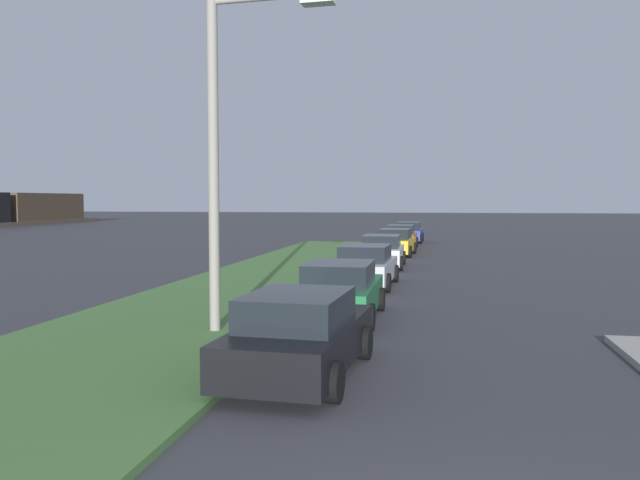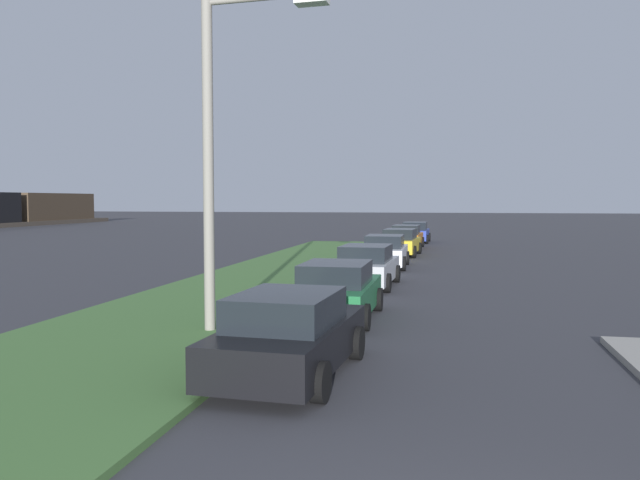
# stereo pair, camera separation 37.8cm
# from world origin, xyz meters

# --- Properties ---
(grass_median) EXTENTS (60.00, 6.00, 0.12)m
(grass_median) POSITION_xyz_m (10.00, 6.89, 0.06)
(grass_median) COLOR #477238
(grass_median) RESTS_ON ground
(parked_car_black) EXTENTS (4.40, 2.21, 1.47)m
(parked_car_black) POSITION_xyz_m (6.19, 2.98, 0.72)
(parked_car_black) COLOR black
(parked_car_black) RESTS_ON ground
(parked_car_green) EXTENTS (4.31, 2.03, 1.47)m
(parked_car_green) POSITION_xyz_m (11.51, 3.08, 0.72)
(parked_car_green) COLOR #1E6B38
(parked_car_green) RESTS_ON ground
(parked_car_silver) EXTENTS (4.36, 2.13, 1.47)m
(parked_car_silver) POSITION_xyz_m (17.76, 3.13, 0.72)
(parked_car_silver) COLOR #B2B5BA
(parked_car_silver) RESTS_ON ground
(parked_car_white) EXTENTS (4.32, 2.05, 1.47)m
(parked_car_white) POSITION_xyz_m (24.23, 3.13, 0.72)
(parked_car_white) COLOR silver
(parked_car_white) RESTS_ON ground
(parked_car_yellow) EXTENTS (4.40, 2.21, 1.47)m
(parked_car_yellow) POSITION_xyz_m (30.61, 2.93, 0.72)
(parked_car_yellow) COLOR gold
(parked_car_yellow) RESTS_ON ground
(parked_car_orange) EXTENTS (4.35, 2.11, 1.47)m
(parked_car_orange) POSITION_xyz_m (35.89, 2.94, 0.72)
(parked_car_orange) COLOR orange
(parked_car_orange) RESTS_ON ground
(parked_car_blue) EXTENTS (4.34, 2.09, 1.47)m
(parked_car_blue) POSITION_xyz_m (41.59, 2.69, 0.72)
(parked_car_blue) COLOR #23389E
(parked_car_blue) RESTS_ON ground
(streetlight) EXTENTS (0.48, 2.88, 7.50)m
(streetlight) POSITION_xyz_m (9.05, 5.21, 4.39)
(streetlight) COLOR gray
(streetlight) RESTS_ON ground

